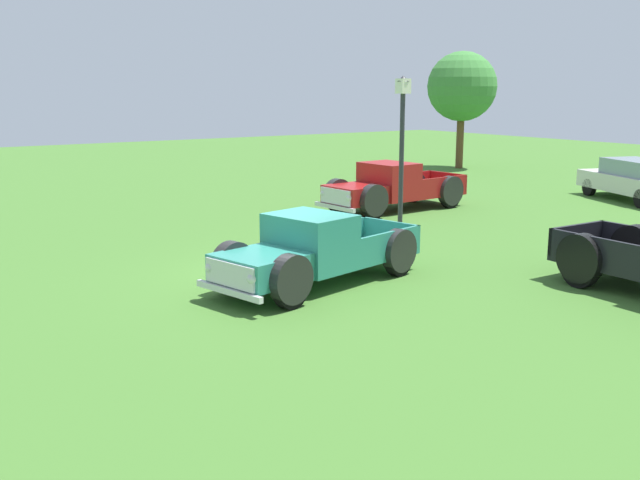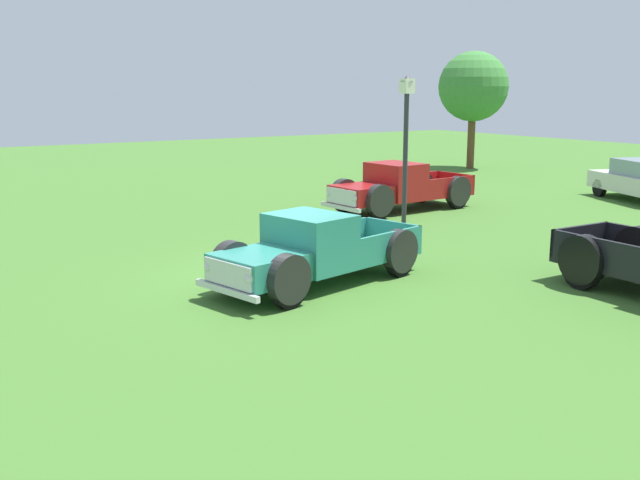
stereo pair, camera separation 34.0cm
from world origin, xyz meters
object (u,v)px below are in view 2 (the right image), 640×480
pickup_truck_behind_left (394,188)px  oak_tree_east (473,87)px  lamp_post_far (405,158)px  pickup_truck_foreground (308,253)px

pickup_truck_behind_left → oak_tree_east: oak_tree_east is taller
pickup_truck_behind_left → lamp_post_far: bearing=-35.7°
pickup_truck_foreground → pickup_truck_behind_left: (-6.20, 7.10, 0.05)m
pickup_truck_behind_left → lamp_post_far: (4.16, -2.99, 1.46)m
pickup_truck_behind_left → oak_tree_east: bearing=125.7°
lamp_post_far → oak_tree_east: size_ratio=0.74×
pickup_truck_foreground → oak_tree_east: oak_tree_east is taller
pickup_truck_foreground → oak_tree_east: (-14.24, 18.29, 3.27)m
pickup_truck_foreground → oak_tree_east: bearing=127.9°
pickup_truck_behind_left → lamp_post_far: lamp_post_far is taller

